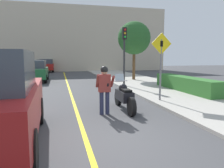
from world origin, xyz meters
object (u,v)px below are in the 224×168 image
at_px(traffic_light, 124,45).
at_px(parked_car_green, 35,71).
at_px(motorcycle, 124,97).
at_px(parked_car_red, 47,65).
at_px(person_biker, 104,85).
at_px(parked_car_black, 35,67).
at_px(crossing_sign, 161,60).
at_px(street_tree, 134,38).

relative_size(traffic_light, parked_car_green, 0.88).
bearing_deg(motorcycle, parked_car_red, 99.82).
relative_size(person_biker, parked_car_black, 0.39).
bearing_deg(motorcycle, parked_car_green, 111.14).
relative_size(traffic_light, parked_car_black, 0.88).
bearing_deg(parked_car_red, parked_car_green, -91.27).
xyz_separation_m(crossing_sign, street_tree, (1.78, 8.51, 1.64)).
height_order(crossing_sign, street_tree, street_tree).
relative_size(motorcycle, parked_car_red, 0.55).
bearing_deg(parked_car_red, traffic_light, -70.89).
bearing_deg(street_tree, person_biker, -114.50).
relative_size(crossing_sign, street_tree, 0.61).
bearing_deg(street_tree, crossing_sign, -101.79).
bearing_deg(traffic_light, parked_car_black, 121.61).
bearing_deg(motorcycle, crossing_sign, 26.80).
xyz_separation_m(motorcycle, crossing_sign, (1.91, 0.97, 1.31)).
bearing_deg(parked_car_green, traffic_light, -38.42).
height_order(motorcycle, parked_car_green, parked_car_green).
xyz_separation_m(traffic_light, street_tree, (1.88, 3.48, 0.77)).
relative_size(crossing_sign, parked_car_green, 0.68).
bearing_deg(traffic_light, person_biker, -112.33).
distance_m(crossing_sign, traffic_light, 5.10).
bearing_deg(parked_car_red, street_tree, -59.70).
relative_size(street_tree, parked_car_red, 1.12).
height_order(traffic_light, parked_car_green, traffic_light).
bearing_deg(crossing_sign, parked_car_red, 105.11).
xyz_separation_m(person_biker, parked_car_black, (-3.99, 17.18, -0.15)).
bearing_deg(traffic_light, crossing_sign, -88.87).
relative_size(parked_car_black, parked_car_red, 1.00).
height_order(motorcycle, crossing_sign, crossing_sign).
distance_m(street_tree, parked_car_red, 15.23).
bearing_deg(person_biker, parked_car_black, 103.07).
relative_size(motorcycle, parked_car_green, 0.55).
height_order(crossing_sign, traffic_light, traffic_light).
relative_size(traffic_light, parked_car_red, 0.88).
bearing_deg(parked_car_green, street_tree, -9.03).
distance_m(crossing_sign, parked_car_green, 11.52).
bearing_deg(crossing_sign, person_biker, -153.04).
xyz_separation_m(person_biker, parked_car_red, (-3.06, 22.85, -0.15)).
xyz_separation_m(parked_car_green, parked_car_red, (0.26, 11.71, 0.00)).
relative_size(crossing_sign, traffic_light, 0.77).
xyz_separation_m(motorcycle, parked_car_red, (-3.88, 22.42, 0.35)).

